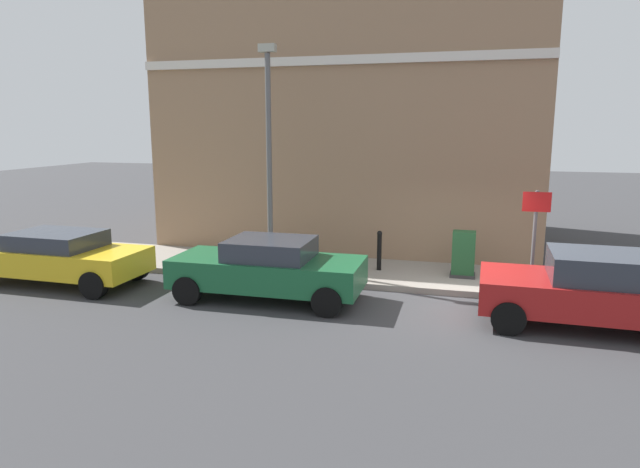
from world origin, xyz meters
name	(u,v)px	position (x,y,z in m)	size (l,w,h in m)	color
ground	(460,305)	(0.00, 0.00, 0.00)	(80.00, 80.00, 0.00)	#38383A
sidewalk	(241,264)	(1.88, 6.00, 0.07)	(2.64, 30.00, 0.15)	gray
corner_building	(361,117)	(7.17, 3.72, 4.13)	(8.05, 11.44, 8.27)	#937256
car_red	(593,289)	(-0.75, -2.46, 0.76)	(2.02, 4.10, 1.48)	maroon
car_green	(268,268)	(-0.75, 4.18, 0.73)	(1.88, 4.26, 1.39)	#195933
car_yellow	(56,256)	(-0.93, 9.67, 0.70)	(1.90, 4.47, 1.30)	gold
utility_cabinet	(463,256)	(1.85, 0.01, 0.68)	(0.46, 0.61, 1.15)	#1E4C28
bollard_near_cabinet	(379,249)	(1.95, 2.13, 0.70)	(0.14, 0.14, 1.04)	black
bollard_far_kerb	(304,255)	(0.81, 3.84, 0.70)	(0.14, 0.14, 1.04)	black
street_sign	(535,226)	(0.97, -1.51, 1.66)	(0.08, 0.60, 2.30)	#59595B
lamppost	(269,147)	(1.67, 5.03, 3.30)	(0.20, 0.44, 5.72)	#59595B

